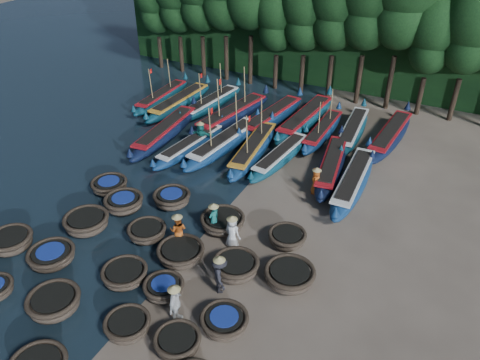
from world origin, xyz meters
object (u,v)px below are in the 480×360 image
at_px(long_boat_15, 323,131).
at_px(fisherman_1, 214,218).
at_px(coracle_10, 11,241).
at_px(long_boat_10, 180,102).
at_px(coracle_13, 164,288).
at_px(long_boat_14, 305,118).
at_px(long_boat_11, 212,103).
at_px(coracle_8, 178,342).
at_px(long_boat_6, 281,156).
at_px(coracle_11, 52,256).
at_px(coracle_14, 224,321).
at_px(coracle_22, 172,198).
at_px(long_boat_13, 272,117).
at_px(long_boat_7, 331,165).
at_px(coracle_16, 147,232).
at_px(long_boat_8, 353,181).
at_px(coracle_23, 223,221).
at_px(fisherman_6, 316,180).
at_px(coracle_12, 125,274).
at_px(coracle_21, 124,203).
at_px(fisherman_4, 175,303).
at_px(long_boat_4, 224,143).
at_px(long_boat_2, 166,131).
at_px(long_boat_5, 253,149).
at_px(coracle_20, 109,185).
at_px(fisherman_2, 178,230).
at_px(long_boat_9, 162,97).
at_px(long_boat_17, 390,135).
at_px(coracle_24, 287,238).
at_px(long_boat_16, 353,130).
at_px(coracle_18, 236,266).
at_px(coracle_15, 87,222).
at_px(fisherman_5, 201,135).
at_px(coracle_17, 181,253).
at_px(coracle_7, 127,325).
at_px(long_boat_3, 191,145).
at_px(coracle_6, 54,302).
at_px(coracle_19, 290,275).

bearing_deg(long_boat_15, fisherman_1, -96.59).
relative_size(coracle_10, long_boat_10, 0.27).
height_order(coracle_13, long_boat_14, long_boat_14).
bearing_deg(coracle_10, long_boat_11, 88.52).
bearing_deg(coracle_8, long_boat_6, 97.37).
xyz_separation_m(coracle_11, coracle_14, (8.76, 0.25, -0.01)).
bearing_deg(coracle_22, long_boat_13, 86.06).
bearing_deg(long_boat_7, coracle_8, -103.52).
bearing_deg(coracle_16, coracle_22, 99.24).
height_order(coracle_10, long_boat_11, long_boat_11).
distance_m(coracle_10, long_boat_8, 17.85).
height_order(coracle_23, fisherman_6, fisherman_6).
height_order(coracle_12, coracle_23, coracle_23).
bearing_deg(coracle_21, coracle_10, -119.59).
bearing_deg(fisherman_4, long_boat_4, 8.18).
bearing_deg(long_boat_2, long_boat_5, 0.50).
xyz_separation_m(coracle_14, long_boat_2, (-11.02, 12.15, 0.19)).
distance_m(coracle_20, long_boat_4, 7.82).
height_order(coracle_13, long_boat_4, long_boat_4).
distance_m(long_boat_13, fisherman_2, 14.13).
height_order(long_boat_8, fisherman_6, fisherman_6).
bearing_deg(coracle_21, long_boat_2, 108.74).
xyz_separation_m(long_boat_9, long_boat_17, (17.27, 1.28, 0.06)).
relative_size(long_boat_6, long_boat_14, 0.79).
xyz_separation_m(coracle_24, long_boat_8, (1.52, 6.09, 0.16)).
height_order(coracle_10, fisherman_6, fisherman_6).
bearing_deg(coracle_8, long_boat_11, 116.37).
bearing_deg(long_boat_17, long_boat_7, -108.71).
distance_m(long_boat_2, long_boat_17, 14.89).
bearing_deg(coracle_20, long_boat_13, 68.69).
distance_m(long_boat_15, fisherman_1, 12.30).
bearing_deg(long_boat_16, long_boat_4, -144.71).
bearing_deg(coracle_18, coracle_15, -176.20).
height_order(coracle_24, long_boat_4, long_boat_4).
distance_m(long_boat_9, long_boat_14, 11.46).
relative_size(coracle_18, fisherman_5, 1.26).
xyz_separation_m(coracle_11, coracle_17, (5.11, 2.81, 0.00)).
relative_size(long_boat_10, fisherman_4, 4.27).
relative_size(coracle_7, long_boat_3, 0.30).
bearing_deg(coracle_12, fisherman_4, -14.30).
xyz_separation_m(coracle_6, coracle_21, (-1.90, 6.77, -0.00)).
bearing_deg(coracle_15, coracle_18, 3.80).
bearing_deg(long_boat_11, coracle_16, -65.83).
bearing_deg(fisherman_2, coracle_6, 50.35).
bearing_deg(coracle_19, fisherman_1, 161.38).
height_order(coracle_14, long_boat_8, long_boat_8).
bearing_deg(long_boat_2, coracle_8, -58.61).
xyz_separation_m(coracle_7, long_boat_11, (-7.49, 19.62, 0.14)).
relative_size(coracle_8, coracle_20, 0.88).
bearing_deg(fisherman_4, coracle_14, -87.85).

